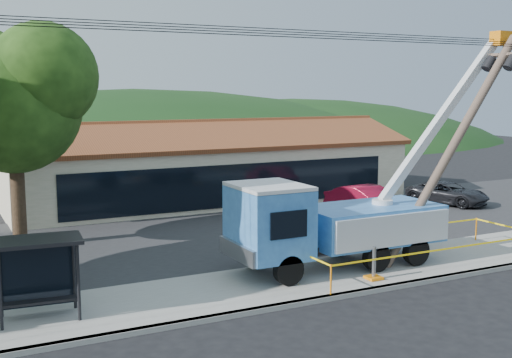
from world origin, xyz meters
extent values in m
plane|color=black|center=(0.00, 0.00, 0.00)|extent=(120.00, 120.00, 0.00)
cube|color=gray|center=(0.00, 2.10, 0.07)|extent=(60.00, 0.25, 0.15)
cube|color=gray|center=(0.00, 4.00, 0.07)|extent=(60.00, 4.00, 0.15)
cube|color=#28282B|center=(0.00, 12.00, 0.05)|extent=(60.00, 12.00, 0.10)
cube|color=beige|center=(4.00, 20.00, 1.70)|extent=(22.00, 8.00, 3.40)
cube|color=black|center=(4.00, 15.98, 1.43)|extent=(18.04, 0.08, 2.21)
cube|color=brown|center=(4.00, 18.00, 3.90)|extent=(22.50, 4.53, 1.52)
cube|color=brown|center=(4.00, 22.00, 3.90)|extent=(22.50, 4.53, 1.52)
cube|color=brown|center=(4.00, 20.00, 4.55)|extent=(22.50, 0.30, 0.25)
cylinder|color=#332316|center=(-7.00, 13.00, 2.09)|extent=(0.56, 0.56, 4.18)
sphere|color=#18330E|center=(-7.00, 13.00, 5.70)|extent=(5.25, 5.25, 5.25)
sphere|color=#18330E|center=(-5.95, 12.30, 6.84)|extent=(4.20, 4.20, 4.20)
ellipsoid|color=#133312|center=(10.00, 55.00, 0.00)|extent=(89.60, 64.00, 32.00)
ellipsoid|color=#133312|center=(30.00, 55.00, 0.00)|extent=(72.80, 52.00, 26.00)
cylinder|color=black|center=(0.00, 3.10, 7.88)|extent=(60.00, 0.02, 0.02)
cylinder|color=black|center=(0.00, 3.60, 8.00)|extent=(60.00, 0.02, 0.02)
cylinder|color=black|center=(0.00, 4.10, 8.12)|extent=(60.00, 0.02, 0.02)
cylinder|color=black|center=(0.00, 4.50, 8.24)|extent=(60.00, 0.02, 0.02)
cylinder|color=black|center=(-0.07, 3.54, 0.65)|extent=(0.98, 0.33, 0.98)
cylinder|color=black|center=(-0.07, 5.82, 0.65)|extent=(0.98, 0.33, 0.98)
cylinder|color=black|center=(3.40, 3.54, 0.65)|extent=(0.98, 0.33, 0.98)
cylinder|color=black|center=(3.40, 5.82, 0.65)|extent=(0.98, 0.33, 0.98)
cylinder|color=black|center=(5.14, 3.54, 0.65)|extent=(0.98, 0.33, 0.98)
cylinder|color=black|center=(5.14, 5.82, 0.65)|extent=(0.98, 0.33, 0.98)
cube|color=black|center=(2.75, 4.68, 0.92)|extent=(7.16, 1.09, 0.27)
cube|color=#346CB9|center=(-0.18, 4.68, 2.01)|extent=(2.17, 2.61, 2.28)
cube|color=silver|center=(-0.18, 4.68, 3.20)|extent=(2.17, 2.61, 0.13)
cube|color=black|center=(-1.21, 4.68, 2.17)|extent=(0.09, 1.95, 0.98)
cube|color=gray|center=(-1.32, 4.68, 1.14)|extent=(0.16, 2.50, 0.54)
cube|color=#346CB9|center=(3.95, 4.68, 1.57)|extent=(4.99, 2.61, 1.30)
cylinder|color=silver|center=(4.49, 4.68, 2.06)|extent=(0.76, 0.76, 0.65)
cube|color=silver|center=(7.14, 4.68, 5.30)|extent=(5.52, 0.30, 6.14)
cube|color=gray|center=(7.46, 4.68, 5.58)|extent=(3.32, 0.20, 3.69)
cube|color=orange|center=(9.78, 4.46, 8.28)|extent=(0.65, 0.54, 0.54)
cube|color=orange|center=(2.75, 2.84, 0.21)|extent=(0.49, 0.49, 0.09)
cube|color=orange|center=(5.58, 6.53, 0.21)|extent=(0.49, 0.49, 0.09)
cylinder|color=brown|center=(6.91, 3.84, 4.21)|extent=(6.01, 0.33, 8.31)
cube|color=brown|center=(9.31, 3.84, 7.61)|extent=(0.17, 1.83, 0.17)
cylinder|color=black|center=(9.11, 4.35, 7.30)|extent=(0.59, 0.37, 0.63)
cylinder|color=black|center=(9.11, 3.33, 7.30)|extent=(0.59, 0.37, 0.63)
cylinder|color=black|center=(-8.61, 3.59, 1.21)|extent=(0.10, 0.10, 2.14)
cylinder|color=black|center=(-6.66, 3.40, 1.21)|extent=(0.10, 0.10, 2.14)
cylinder|color=black|center=(-8.51, 4.66, 1.21)|extent=(0.10, 0.10, 2.14)
cylinder|color=black|center=(-6.56, 4.47, 1.21)|extent=(0.10, 0.10, 2.14)
cube|color=black|center=(-7.58, 4.03, 2.32)|extent=(2.45, 1.64, 0.11)
cube|color=black|center=(-7.53, 4.61, 1.21)|extent=(2.14, 0.25, 1.79)
cube|color=black|center=(-7.58, 4.03, 0.63)|extent=(1.99, 0.54, 0.07)
cylinder|color=orange|center=(0.64, 2.18, 0.62)|extent=(0.06, 0.06, 0.94)
cylinder|color=orange|center=(9.94, 5.39, 0.62)|extent=(0.06, 0.06, 0.94)
cylinder|color=orange|center=(0.64, 5.39, 0.62)|extent=(0.06, 0.06, 0.94)
cube|color=yellow|center=(5.29, 2.18, 1.05)|extent=(9.30, 0.01, 0.06)
cube|color=yellow|center=(9.94, 3.78, 1.05)|extent=(0.01, 3.20, 0.06)
cube|color=yellow|center=(5.29, 5.39, 1.05)|extent=(9.30, 0.01, 0.06)
cube|color=yellow|center=(0.64, 3.78, 1.05)|extent=(0.01, 3.20, 0.06)
imported|color=maroon|center=(8.66, 10.96, 0.00)|extent=(2.29, 5.05, 1.61)
imported|color=black|center=(15.10, 12.47, 0.00)|extent=(3.48, 4.84, 1.22)
camera|label=1|loc=(-9.96, -13.60, 6.35)|focal=45.00mm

